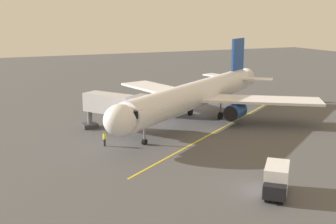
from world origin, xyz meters
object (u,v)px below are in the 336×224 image
airplane (197,95)px  box_truck_near_nose (276,180)px  baggage_cart_portside (162,93)px  ground_crew_marshaller (104,139)px  jet_bridge (121,106)px

airplane → box_truck_near_nose: (5.64, 26.25, -2.62)m
baggage_cart_portside → ground_crew_marshaller: bearing=55.4°
airplane → jet_bridge: airplane is taller
airplane → ground_crew_marshaller: size_ratio=20.50×
ground_crew_marshaller → box_truck_near_nose: size_ratio=0.36×
jet_bridge → ground_crew_marshaller: 6.39m
ground_crew_marshaller → baggage_cart_portside: 32.44m
ground_crew_marshaller → box_truck_near_nose: (-10.24, 19.65, 0.50)m
airplane → baggage_cart_portside: size_ratio=12.19×
ground_crew_marshaller → baggage_cart_portside: ground_crew_marshaller is taller
airplane → ground_crew_marshaller: 17.48m
ground_crew_marshaller → box_truck_near_nose: 22.16m
jet_bridge → ground_crew_marshaller: (3.57, 4.46, -2.88)m
box_truck_near_nose → baggage_cart_portside: bearing=-100.0°
ground_crew_marshaller → baggage_cart_portside: size_ratio=0.59×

